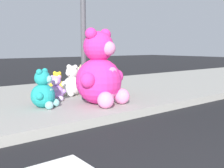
{
  "coord_description": "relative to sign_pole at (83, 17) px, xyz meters",
  "views": [
    {
      "loc": [
        -1.98,
        -0.36,
        1.24
      ],
      "look_at": [
        1.12,
        3.6,
        0.55
      ],
      "focal_mm": 43.24,
      "sensor_mm": 36.0,
      "label": 1
    }
  ],
  "objects": [
    {
      "name": "plush_red",
      "position": [
        0.71,
        0.01,
        -1.42
      ],
      "size": [
        0.53,
        0.49,
        0.69
      ],
      "color": "red",
      "rests_on": "sidewalk"
    },
    {
      "name": "sign_pole",
      "position": [
        0.0,
        0.0,
        0.0
      ],
      "size": [
        0.56,
        0.11,
        3.2
      ],
      "color": "#4C4C51",
      "rests_on": "sidewalk"
    },
    {
      "name": "plush_yellow",
      "position": [
        -0.1,
        1.05,
        -1.49
      ],
      "size": [
        0.37,
        0.38,
        0.52
      ],
      "color": "yellow",
      "rests_on": "sidewalk"
    },
    {
      "name": "plush_lavender",
      "position": [
        -0.51,
        0.27,
        -1.49
      ],
      "size": [
        0.37,
        0.37,
        0.52
      ],
      "color": "#B28CD8",
      "rests_on": "sidewalk"
    },
    {
      "name": "plush_white",
      "position": [
        0.03,
        0.57,
        -1.42
      ],
      "size": [
        0.5,
        0.52,
        0.7
      ],
      "color": "white",
      "rests_on": "sidewalk"
    },
    {
      "name": "plush_teal",
      "position": [
        -1.0,
        -0.23,
        -1.41
      ],
      "size": [
        0.5,
        0.51,
        0.71
      ],
      "color": "teal",
      "rests_on": "sidewalk"
    },
    {
      "name": "plush_tan",
      "position": [
        0.58,
        0.93,
        -1.41
      ],
      "size": [
        0.52,
        0.52,
        0.73
      ],
      "color": "tan",
      "rests_on": "sidewalk"
    },
    {
      "name": "plush_pink_large",
      "position": [
        -0.0,
        -0.59,
        -1.12
      ],
      "size": [
        1.09,
        1.01,
        1.44
      ],
      "color": "#F22D93",
      "rests_on": "sidewalk"
    },
    {
      "name": "sidewalk",
      "position": [
        -1.0,
        0.8,
        -1.77
      ],
      "size": [
        28.0,
        4.4,
        0.15
      ],
      "primitive_type": "cube",
      "color": "#9E9B93",
      "rests_on": "ground_plane"
    }
  ]
}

